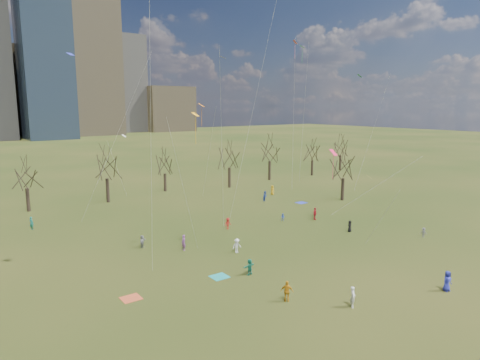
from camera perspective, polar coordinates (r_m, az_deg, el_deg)
ground at (r=45.20m, az=9.14°, el=-10.91°), size 500.00×500.00×0.00m
bare_tree_row at (r=73.96m, az=-11.62°, el=2.02°), size 113.04×29.80×9.50m
blanket_teal at (r=41.42m, az=-2.77°, el=-12.75°), size 1.60×1.50×0.03m
blanket_navy at (r=72.04m, az=8.16°, el=-3.01°), size 1.60×1.50×0.03m
blanket_crimson at (r=38.28m, az=-14.33°, el=-15.03°), size 1.60×1.50×0.03m
person_0 at (r=42.21m, az=25.91°, el=-12.02°), size 0.95×0.68×1.82m
person_1 at (r=36.54m, az=14.81°, el=-14.83°), size 0.75×0.73×1.74m
person_3 at (r=57.43m, az=23.27°, el=-6.45°), size 0.75×0.90×1.21m
person_4 at (r=36.49m, az=6.30°, el=-14.54°), size 1.03×1.07×1.79m
person_5 at (r=41.59m, az=1.30°, el=-11.50°), size 1.52×0.75×1.58m
person_6 at (r=56.77m, az=14.43°, el=-5.98°), size 0.86×0.75×1.49m
person_7 at (r=48.57m, az=-7.53°, el=-8.28°), size 0.43×0.65×1.77m
person_8 at (r=60.34m, az=5.75°, el=-4.97°), size 0.65×0.67×1.09m
person_9 at (r=47.45m, az=-0.42°, el=-8.75°), size 1.07×0.66×1.59m
person_10 at (r=61.63m, az=9.95°, el=-4.44°), size 1.11×0.83×1.75m
person_11 at (r=50.34m, az=-12.90°, el=-7.98°), size 1.23×1.28×1.45m
person_12 at (r=77.89m, az=4.33°, el=-1.33°), size 0.58×0.86×1.73m
person_13 at (r=62.26m, az=-26.05°, el=-5.19°), size 0.66×0.74×1.71m
person_14 at (r=72.45m, az=3.38°, el=-2.17°), size 1.00×0.89×1.73m
person_15 at (r=56.16m, az=-1.62°, el=-5.82°), size 1.01×0.62×1.53m
kites_airborne at (r=56.80m, az=1.22°, el=7.55°), size 61.46×45.02×33.64m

